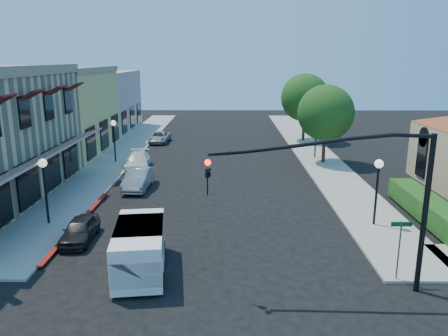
{
  "coord_description": "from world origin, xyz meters",
  "views": [
    {
      "loc": [
        0.91,
        -13.38,
        8.52
      ],
      "look_at": [
        0.68,
        10.04,
        2.6
      ],
      "focal_mm": 35.0,
      "sensor_mm": 36.0,
      "label": 1
    }
  ],
  "objects_px": {
    "street_tree_b": "(305,98)",
    "street_tree_a": "(326,113)",
    "signal_mast_arm": "(368,187)",
    "lamppost_left_far": "(114,130)",
    "parked_car_a": "(80,230)",
    "parked_car_c": "(138,161)",
    "lamppost_right_far": "(316,127)",
    "parked_car_d": "(160,137)",
    "white_van": "(140,247)",
    "lamppost_right_near": "(378,176)",
    "parked_car_b": "(138,179)",
    "lamppost_left_near": "(44,175)",
    "street_name_sign": "(400,241)"
  },
  "relations": [
    {
      "from": "white_van",
      "to": "parked_car_b",
      "type": "relative_size",
      "value": 1.13
    },
    {
      "from": "lamppost_left_near",
      "to": "parked_car_a",
      "type": "relative_size",
      "value": 1.08
    },
    {
      "from": "parked_car_b",
      "to": "parked_car_c",
      "type": "height_order",
      "value": "parked_car_b"
    },
    {
      "from": "parked_car_d",
      "to": "parked_car_b",
      "type": "bearing_deg",
      "value": -83.19
    },
    {
      "from": "street_tree_b",
      "to": "lamppost_right_far",
      "type": "relative_size",
      "value": 1.97
    },
    {
      "from": "lamppost_left_far",
      "to": "lamppost_right_near",
      "type": "xyz_separation_m",
      "value": [
        17.0,
        -14.0,
        0.0
      ]
    },
    {
      "from": "street_name_sign",
      "to": "lamppost_right_near",
      "type": "xyz_separation_m",
      "value": [
        1.0,
        5.8,
        1.04
      ]
    },
    {
      "from": "street_name_sign",
      "to": "lamppost_left_near",
      "type": "distance_m",
      "value": 17.05
    },
    {
      "from": "lamppost_right_far",
      "to": "white_van",
      "type": "xyz_separation_m",
      "value": [
        -11.16,
        -21.13,
        -1.61
      ]
    },
    {
      "from": "signal_mast_arm",
      "to": "white_van",
      "type": "bearing_deg",
      "value": 170.81
    },
    {
      "from": "street_tree_a",
      "to": "parked_car_d",
      "type": "bearing_deg",
      "value": 148.95
    },
    {
      "from": "lamppost_right_far",
      "to": "parked_car_a",
      "type": "height_order",
      "value": "lamppost_right_far"
    },
    {
      "from": "parked_car_a",
      "to": "parked_car_d",
      "type": "distance_m",
      "value": 25.03
    },
    {
      "from": "lamppost_right_near",
      "to": "parked_car_a",
      "type": "bearing_deg",
      "value": -172.24
    },
    {
      "from": "signal_mast_arm",
      "to": "street_tree_a",
      "type": "bearing_deg",
      "value": 81.83
    },
    {
      "from": "lamppost_left_far",
      "to": "parked_car_a",
      "type": "distance_m",
      "value": 16.31
    },
    {
      "from": "street_tree_b",
      "to": "parked_car_c",
      "type": "height_order",
      "value": "street_tree_b"
    },
    {
      "from": "parked_car_c",
      "to": "parked_car_d",
      "type": "bearing_deg",
      "value": 83.95
    },
    {
      "from": "signal_mast_arm",
      "to": "street_name_sign",
      "type": "relative_size",
      "value": 3.2
    },
    {
      "from": "lamppost_left_far",
      "to": "parked_car_a",
      "type": "relative_size",
      "value": 1.08
    },
    {
      "from": "street_name_sign",
      "to": "lamppost_right_near",
      "type": "distance_m",
      "value": 5.98
    },
    {
      "from": "lamppost_left_near",
      "to": "parked_car_b",
      "type": "height_order",
      "value": "lamppost_left_near"
    },
    {
      "from": "street_tree_b",
      "to": "parked_car_c",
      "type": "xyz_separation_m",
      "value": [
        -15.0,
        -12.0,
        -3.91
      ]
    },
    {
      "from": "lamppost_right_near",
      "to": "parked_car_a",
      "type": "height_order",
      "value": "lamppost_right_near"
    },
    {
      "from": "street_tree_a",
      "to": "lamppost_left_far",
      "type": "height_order",
      "value": "street_tree_a"
    },
    {
      "from": "lamppost_right_far",
      "to": "parked_car_d",
      "type": "distance_m",
      "value": 16.44
    },
    {
      "from": "street_tree_b",
      "to": "parked_car_d",
      "type": "bearing_deg",
      "value": -176.3
    },
    {
      "from": "street_tree_b",
      "to": "lamppost_left_near",
      "type": "bearing_deg",
      "value": -125.79
    },
    {
      "from": "street_tree_a",
      "to": "lamppost_left_near",
      "type": "height_order",
      "value": "street_tree_a"
    },
    {
      "from": "street_tree_b",
      "to": "white_van",
      "type": "bearing_deg",
      "value": -111.49
    },
    {
      "from": "parked_car_a",
      "to": "parked_car_d",
      "type": "height_order",
      "value": "parked_car_a"
    },
    {
      "from": "lamppost_left_near",
      "to": "lamppost_right_near",
      "type": "distance_m",
      "value": 17.0
    },
    {
      "from": "lamppost_left_near",
      "to": "parked_car_c",
      "type": "bearing_deg",
      "value": 79.15
    },
    {
      "from": "street_tree_b",
      "to": "signal_mast_arm",
      "type": "relative_size",
      "value": 0.88
    },
    {
      "from": "lamppost_right_near",
      "to": "parked_car_b",
      "type": "bearing_deg",
      "value": 154.04
    },
    {
      "from": "lamppost_left_near",
      "to": "parked_car_b",
      "type": "relative_size",
      "value": 0.87
    },
    {
      "from": "street_tree_b",
      "to": "street_tree_a",
      "type": "bearing_deg",
      "value": -90.0
    },
    {
      "from": "signal_mast_arm",
      "to": "parked_car_b",
      "type": "bearing_deg",
      "value": 129.85
    },
    {
      "from": "street_tree_a",
      "to": "lamppost_left_far",
      "type": "xyz_separation_m",
      "value": [
        -17.3,
        0.0,
        -1.46
      ]
    },
    {
      "from": "lamppost_left_far",
      "to": "white_van",
      "type": "relative_size",
      "value": 0.78
    },
    {
      "from": "white_van",
      "to": "street_tree_a",
      "type": "bearing_deg",
      "value": 59.06
    },
    {
      "from": "street_tree_a",
      "to": "lamppost_right_far",
      "type": "relative_size",
      "value": 1.82
    },
    {
      "from": "street_tree_a",
      "to": "lamppost_right_far",
      "type": "xyz_separation_m",
      "value": [
        -0.3,
        2.0,
        -1.46
      ]
    },
    {
      "from": "street_name_sign",
      "to": "parked_car_a",
      "type": "distance_m",
      "value": 14.23
    },
    {
      "from": "street_name_sign",
      "to": "lamppost_right_far",
      "type": "bearing_deg",
      "value": 87.37
    },
    {
      "from": "signal_mast_arm",
      "to": "lamppost_left_far",
      "type": "relative_size",
      "value": 2.24
    },
    {
      "from": "signal_mast_arm",
      "to": "lamppost_right_near",
      "type": "height_order",
      "value": "signal_mast_arm"
    },
    {
      "from": "parked_car_a",
      "to": "lamppost_left_far",
      "type": "bearing_deg",
      "value": 96.98
    },
    {
      "from": "lamppost_right_near",
      "to": "parked_car_d",
      "type": "xyz_separation_m",
      "value": [
        -14.7,
        23.03,
        -2.18
      ]
    },
    {
      "from": "white_van",
      "to": "parked_car_d",
      "type": "height_order",
      "value": "white_van"
    }
  ]
}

